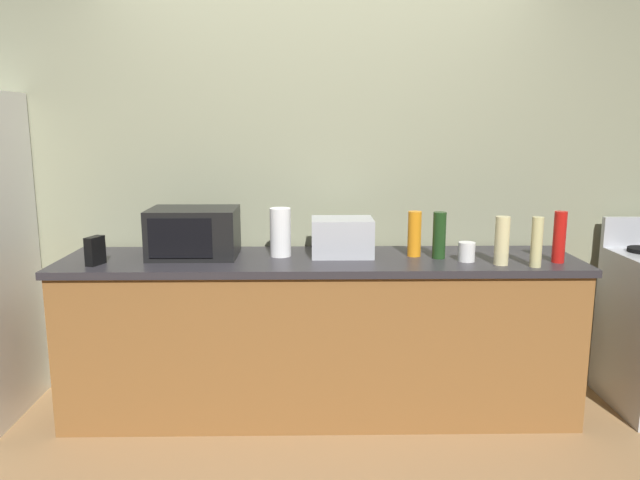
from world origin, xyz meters
The scene contains 13 objects.
ground_plane centered at (0.00, 0.00, 0.00)m, with size 8.00×8.00×0.00m, color #A87F51.
back_wall centered at (0.00, 0.81, 1.35)m, with size 6.40×0.10×2.70m, color gray.
counter_run centered at (0.00, 0.40, 0.45)m, with size 2.84×0.64×0.90m.
microwave centered at (-0.70, 0.45, 1.04)m, with size 0.48×0.35×0.27m.
toaster_oven centered at (0.12, 0.46, 1.01)m, with size 0.34×0.26×0.21m, color #B7BABF.
paper_towel_roll centered at (-0.22, 0.45, 1.04)m, with size 0.12×0.12×0.27m, color white.
cordless_phone centered at (-1.18, 0.25, 0.98)m, with size 0.05×0.11×0.15m, color black.
bottle_dish_soap centered at (0.53, 0.44, 1.03)m, with size 0.07×0.07×0.25m, color orange.
bottle_hot_sauce centered at (1.27, 0.27, 1.04)m, with size 0.07×0.07×0.27m, color red.
bottle_wine centered at (0.65, 0.38, 1.03)m, with size 0.07×0.07×0.26m, color #1E3F19.
bottle_hand_soap centered at (0.95, 0.22, 1.03)m, with size 0.08×0.08×0.26m, color beige.
bottle_vinegar centered at (1.11, 0.17, 1.03)m, with size 0.06×0.06×0.26m, color beige.
mug_white centered at (0.79, 0.30, 0.95)m, with size 0.09×0.09×0.10m, color white.
Camera 1 is at (-0.05, -2.86, 1.62)m, focal length 34.02 mm.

